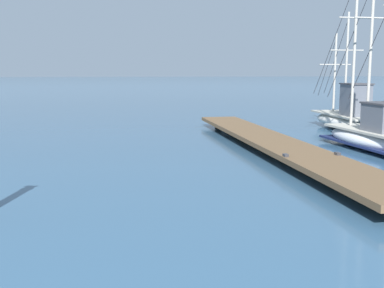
% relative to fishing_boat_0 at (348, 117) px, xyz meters
% --- Properties ---
extents(floating_dock, '(2.19, 17.35, 0.53)m').
position_rel_fishing_boat_0_xyz_m(floating_dock, '(-5.69, -5.62, -0.28)').
color(floating_dock, brown).
rests_on(floating_dock, ground).
extents(fishing_boat_0, '(2.00, 6.64, 5.69)m').
position_rel_fishing_boat_0_xyz_m(fishing_boat_0, '(0.00, 0.00, 0.00)').
color(fishing_boat_0, silver).
rests_on(fishing_boat_0, ground).
extents(fishing_boat_2, '(1.95, 7.01, 6.87)m').
position_rel_fishing_boat_0_xyz_m(fishing_boat_2, '(-1.92, -5.72, -0.03)').
color(fishing_boat_2, silver).
rests_on(fishing_boat_2, ground).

